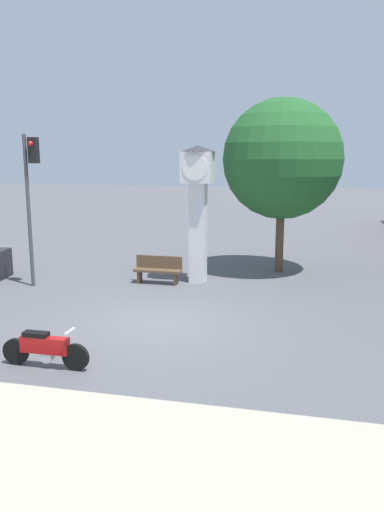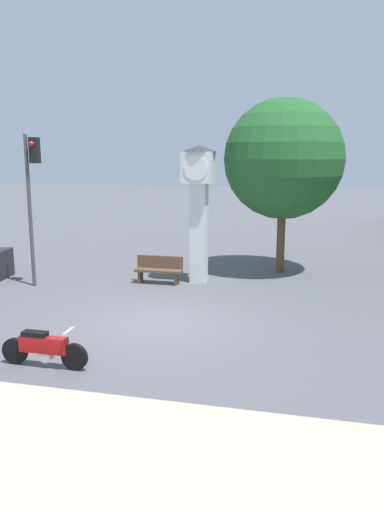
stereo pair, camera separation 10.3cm
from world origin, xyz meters
name	(u,v)px [view 1 (the left image)]	position (x,y,z in m)	size (l,w,h in m)	color
ground_plane	(160,323)	(0.00, 0.00, 0.00)	(120.00, 120.00, 0.00)	#56565B
motorcycle	(45,349)	(-1.48, -3.17, 0.40)	(1.89, 0.41, 0.83)	black
clock_tower	(198,193)	(0.04, 4.45, 3.03)	(1.21, 1.21, 4.57)	white
traffic_light	(31,185)	(-5.02, 2.66, 3.34)	(0.50, 0.35, 4.90)	#47474C
street_tree	(282,159)	(2.65, 6.66, 4.11)	(4.29, 4.29, 6.27)	brown
bench	(158,269)	(-1.22, 3.94, 0.49)	(1.60, 0.44, 0.92)	brown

